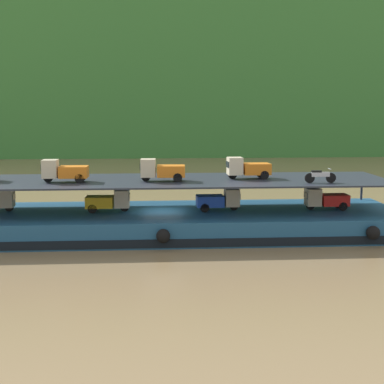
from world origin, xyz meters
name	(u,v)px	position (x,y,z in m)	size (l,w,h in m)	color
ground_plane	(162,234)	(0.00, 0.00, 0.00)	(400.00, 400.00, 0.00)	olive
hillside_far_bank	(156,48)	(0.00, 68.07, 18.73)	(110.89, 31.92, 33.25)	#387533
cargo_barge	(162,223)	(0.00, -0.03, 0.75)	(30.29, 8.45, 1.50)	navy
cargo_rack	(162,181)	(0.00, 0.00, 3.44)	(28.69, 7.01, 2.00)	#232833
mini_truck_lower_aft	(109,201)	(-3.35, 0.03, 2.19)	(2.77, 1.25, 1.38)	gold
mini_truck_lower_mid	(219,200)	(3.61, -0.08, 2.19)	(2.77, 1.25, 1.38)	#1E47B7
mini_truck_lower_fore	(326,199)	(10.52, -0.20, 2.19)	(2.75, 1.21, 1.38)	red
mini_truck_upper_mid	(64,171)	(-5.91, -0.75, 4.19)	(2.74, 1.21, 1.38)	orange
mini_truck_upper_fore	(162,170)	(0.00, -0.69, 4.19)	(2.77, 1.25, 1.38)	orange
mini_truck_upper_bow	(248,168)	(5.48, 0.13, 4.19)	(2.79, 1.29, 1.38)	orange
motorcycle_upper_port	(320,176)	(9.51, -2.10, 3.93)	(1.90, 0.55, 0.87)	black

